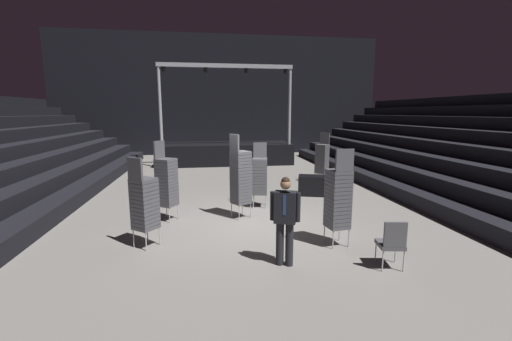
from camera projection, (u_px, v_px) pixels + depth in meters
name	position (u px, v px, depth m)	size (l,w,h in m)	color
ground_plane	(251.00, 223.00, 8.88)	(22.00, 30.00, 0.10)	slate
arena_end_wall	(221.00, 95.00, 22.79)	(22.00, 0.30, 8.00)	black
bleacher_bank_right	(493.00, 146.00, 10.73)	(6.00, 24.00, 3.60)	black
stage_riser	(226.00, 152.00, 18.92)	(7.26, 2.78, 5.31)	black
man_with_tie	(285.00, 216.00, 6.20)	(0.56, 0.36, 1.71)	black
chair_stack_front_left	(338.00, 198.00, 7.14)	(0.50, 0.50, 2.14)	#B2B5BA
chair_stack_front_right	(322.00, 158.00, 13.59)	(0.62, 0.62, 2.05)	#B2B5BA
chair_stack_mid_left	(144.00, 202.00, 7.08)	(0.62, 0.62, 1.96)	#B2B5BA
chair_stack_mid_right	(166.00, 181.00, 8.84)	(0.60, 0.60, 2.14)	#B2B5BA
chair_stack_mid_centre	(260.00, 175.00, 10.13)	(0.52, 0.52, 1.96)	#B2B5BA
chair_stack_rear_left	(241.00, 176.00, 9.06)	(0.59, 0.59, 2.31)	#B2B5BA
equipment_road_case	(311.00, 185.00, 11.67)	(0.90, 0.60, 0.69)	black
loose_chair_near_man	(392.00, 241.00, 6.12)	(0.51, 0.51, 0.95)	#B2B5BA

